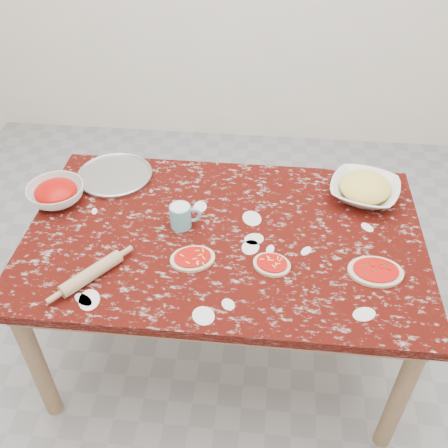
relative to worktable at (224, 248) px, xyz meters
The scene contains 10 objects.
ground 0.67m from the worktable, ahead, with size 4.00×4.00×0.00m, color gray.
worktable is the anchor object (origin of this frame).
pizza_tray 0.64m from the worktable, 148.13° to the left, with size 0.34×0.34×0.01m, color #B2B2B7.
sauce_bowl 0.76m from the worktable, 169.46° to the left, with size 0.24×0.24×0.08m, color white.
cheese_bowl 0.66m from the worktable, 26.96° to the left, with size 0.29×0.29×0.07m, color white.
flour_mug 0.22m from the worktable, behind, with size 0.13×0.09×0.10m.
pizza_left 0.21m from the worktable, 122.57° to the right, with size 0.21×0.18×0.02m.
pizza_mid 0.27m from the worktable, 39.63° to the right, with size 0.17×0.16×0.02m.
pizza_right 0.61m from the worktable, 15.43° to the right, with size 0.21×0.16×0.02m.
rolling_pin 0.55m from the worktable, 147.25° to the right, with size 0.05×0.05×0.25m, color tan.
Camera 1 is at (0.15, -1.52, 2.13)m, focal length 40.89 mm.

